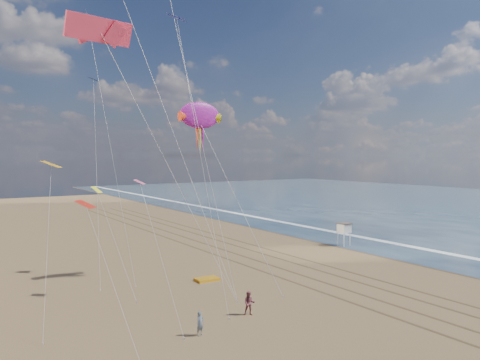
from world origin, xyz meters
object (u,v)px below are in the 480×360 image
object	(u,v)px
grounded_kite	(207,279)
kite_flyer_b	(249,303)
kite_flyer_a	(200,323)
lifeguard_stand	(344,228)
show_kite	(200,116)

from	to	relation	value
grounded_kite	kite_flyer_b	distance (m)	10.56
grounded_kite	kite_flyer_a	world-z (taller)	kite_flyer_a
kite_flyer_b	kite_flyer_a	bearing A→B (deg)	-129.15
kite_flyer_a	kite_flyer_b	distance (m)	5.27
grounded_kite	lifeguard_stand	bearing A→B (deg)	14.56
kite_flyer_a	grounded_kite	bearing A→B (deg)	43.49
grounded_kite	show_kite	bearing A→B (deg)	84.76
lifeguard_stand	kite_flyer_a	size ratio (longest dim) A/B	1.84
show_kite	kite_flyer_b	bearing A→B (deg)	-100.98
lifeguard_stand	kite_flyer_a	bearing A→B (deg)	-151.17
kite_flyer_a	kite_flyer_b	bearing A→B (deg)	1.38
grounded_kite	kite_flyer_b	world-z (taller)	kite_flyer_b
grounded_kite	show_kite	world-z (taller)	show_kite
show_kite	kite_flyer_a	distance (m)	21.63
grounded_kite	kite_flyer_a	size ratio (longest dim) A/B	1.35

